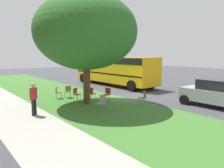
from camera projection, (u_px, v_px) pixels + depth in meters
ground at (123, 96)px, 16.10m from camera, size 80.00×80.00×0.00m
grass_verge at (86, 102)px, 14.12m from camera, size 48.00×6.00×0.01m
sidewalk_strip at (16, 114)px, 11.41m from camera, size 48.00×2.80×0.01m
street_tree at (86, 32)px, 13.15m from camera, size 6.31×6.31×6.83m
chair_0 at (102, 102)px, 11.95m from camera, size 0.54×0.54×0.88m
chair_1 at (92, 93)px, 14.76m from camera, size 0.53×0.54×0.88m
chair_2 at (58, 91)px, 15.24m from camera, size 0.50×0.51×0.88m
chair_3 at (68, 91)px, 15.53m from camera, size 0.49×0.49×0.88m
chair_4 at (107, 93)px, 14.50m from camera, size 0.54×0.54×0.88m
chair_5 at (143, 97)px, 13.34m from camera, size 0.56×0.56×0.88m
chair_6 at (76, 93)px, 14.53m from camera, size 0.54×0.53×0.88m
parked_car at (214, 93)px, 12.81m from camera, size 3.70×1.92×1.65m
school_bus at (114, 68)px, 21.96m from camera, size 10.40×2.80×2.88m
pedestrian_0 at (34, 98)px, 10.93m from camera, size 0.38×0.41×1.69m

